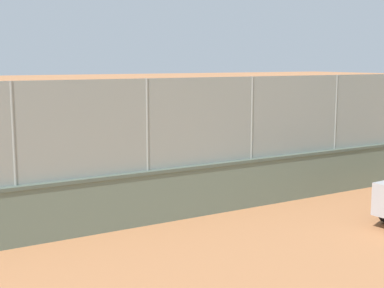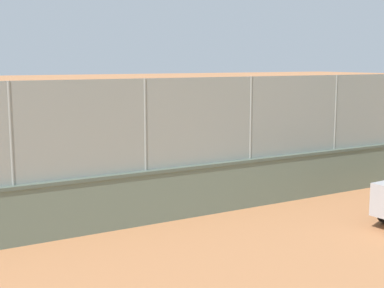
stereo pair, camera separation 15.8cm
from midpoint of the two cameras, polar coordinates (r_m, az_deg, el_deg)
ground_plane at (r=23.98m, az=-6.51°, el=-0.68°), size 260.00×260.00×0.00m
perimeter_wall at (r=16.73m, az=14.69°, el=-2.68°), size 31.22×1.09×1.30m
fence_panel_on_wall at (r=16.49m, az=14.91°, el=3.19°), size 30.65×0.77×2.16m
player_near_wall_returning at (r=22.28m, az=-2.69°, el=0.99°), size 0.70×1.18×1.53m
player_foreground_swinging at (r=18.60m, az=-10.41°, el=-0.48°), size 0.72×0.85×1.63m
sports_ball at (r=21.05m, az=2.02°, el=-1.72°), size 0.15×0.15×0.15m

